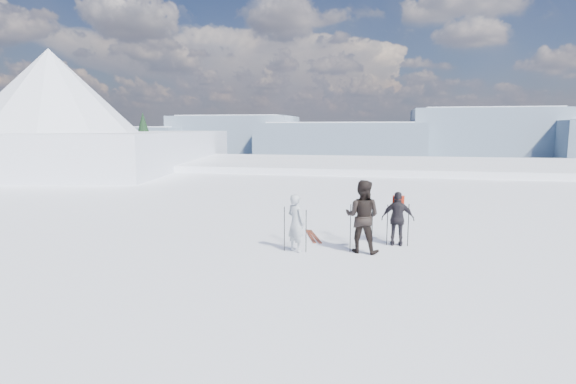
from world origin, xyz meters
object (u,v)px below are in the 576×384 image
Objects in this scene: skier_dark at (362,216)px; skis_loose at (313,236)px; skier_pack at (398,219)px; skier_grey at (296,223)px.

skier_dark is 1.20× the size of skis_loose.
skier_dark is at bearing -42.78° from skis_loose.
skier_pack is 2.71m from skis_loose.
skier_pack is at bearing -120.64° from skier_grey.
skier_pack is at bearing -12.12° from skis_loose.
skier_pack is (0.97, 0.91, -0.21)m from skier_dark.
skier_pack is (2.75, 1.20, -0.01)m from skier_grey.
skier_dark is at bearing 45.20° from skier_pack.
skier_dark is 1.27× the size of skier_pack.
skier_grey is at bearing 25.62° from skier_pack.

